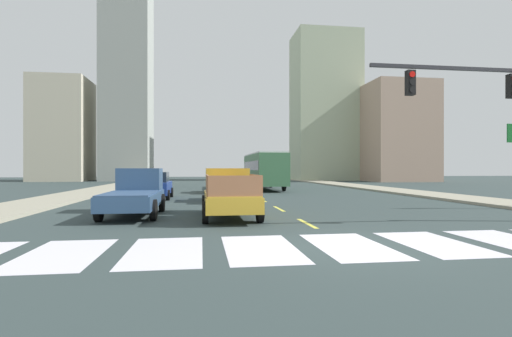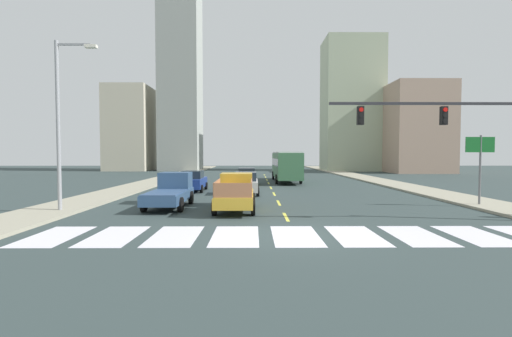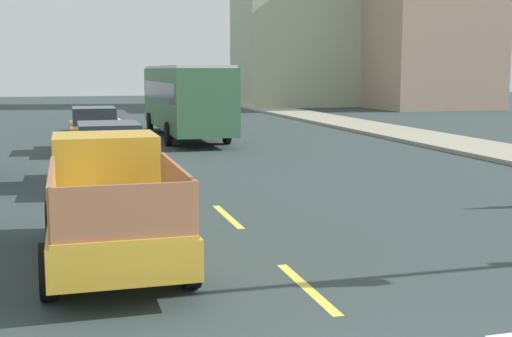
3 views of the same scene
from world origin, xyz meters
TOP-DOWN VIEW (x-y plane):
  - ground_plane at (0.00, 0.00)m, footprint 160.00×160.00m
  - sidewalk_right at (12.47, 18.00)m, footprint 3.38×110.00m
  - sidewalk_left at (-12.47, 18.00)m, footprint 3.38×110.00m
  - crosswalk_stripe_1 at (-6.86, 0.00)m, footprint 1.75×3.46m
  - crosswalk_stripe_2 at (-4.57, 0.00)m, footprint 1.75×3.46m
  - crosswalk_stripe_3 at (-2.29, 0.00)m, footprint 1.75×3.46m
  - crosswalk_stripe_4 at (0.00, 0.00)m, footprint 1.75×3.46m
  - crosswalk_stripe_5 at (2.29, 0.00)m, footprint 1.75×3.46m
  - crosswalk_stripe_6 at (4.57, 0.00)m, footprint 1.75×3.46m
  - lane_dash_0 at (0.00, 4.00)m, footprint 0.16×2.40m
  - lane_dash_1 at (0.00, 9.00)m, footprint 0.16×2.40m
  - lane_dash_2 at (0.00, 14.00)m, footprint 0.16×2.40m
  - lane_dash_3 at (0.00, 19.00)m, footprint 0.16×2.40m
  - lane_dash_4 at (0.00, 24.00)m, footprint 0.16×2.40m
  - lane_dash_5 at (0.00, 29.00)m, footprint 0.16×2.40m
  - lane_dash_6 at (0.00, 34.00)m, footprint 0.16×2.40m
  - lane_dash_7 at (0.00, 39.00)m, footprint 0.16×2.40m
  - pickup_stakebed at (-2.60, 6.46)m, footprint 2.18×5.20m
  - pickup_dark at (-6.47, 7.55)m, footprint 2.18×5.20m
  - city_bus at (2.03, 26.02)m, footprint 2.72×10.80m
  - sedan_mid at (-2.18, 13.74)m, footprint 2.02×4.40m
  - sedan_near_left at (-6.64, 16.11)m, footprint 2.02×4.40m
  - sedan_far at (-2.25, 21.78)m, footprint 2.02×4.40m
  - block_mid_left at (16.48, 52.08)m, footprint 10.30×7.74m
  - block_mid_right at (25.59, 45.44)m, footprint 9.45×8.66m
  - block_low_left at (-24.82, 53.52)m, footprint 7.79×8.17m

SIDE VIEW (x-z plane):
  - ground_plane at x=0.00m, z-range 0.00..0.00m
  - lane_dash_0 at x=0.00m, z-range 0.00..0.01m
  - lane_dash_1 at x=0.00m, z-range 0.00..0.01m
  - lane_dash_2 at x=0.00m, z-range 0.00..0.01m
  - lane_dash_3 at x=0.00m, z-range 0.00..0.01m
  - lane_dash_4 at x=0.00m, z-range 0.00..0.01m
  - lane_dash_5 at x=0.00m, z-range 0.00..0.01m
  - lane_dash_6 at x=0.00m, z-range 0.00..0.01m
  - lane_dash_7 at x=0.00m, z-range 0.00..0.01m
  - crosswalk_stripe_1 at x=-6.86m, z-range 0.00..0.01m
  - crosswalk_stripe_2 at x=-4.57m, z-range 0.00..0.01m
  - crosswalk_stripe_3 at x=-2.29m, z-range 0.00..0.01m
  - crosswalk_stripe_4 at x=0.00m, z-range 0.00..0.01m
  - crosswalk_stripe_5 at x=2.29m, z-range 0.00..0.01m
  - crosswalk_stripe_6 at x=4.57m, z-range 0.00..0.01m
  - sidewalk_right at x=12.47m, z-range 0.00..0.15m
  - sidewalk_left at x=-12.47m, z-range 0.00..0.15m
  - sedan_mid at x=-2.18m, z-range 0.00..1.72m
  - sedan_near_left at x=-6.64m, z-range 0.00..1.72m
  - sedan_far at x=-2.25m, z-range 0.00..1.72m
  - pickup_dark at x=-6.47m, z-range -0.06..1.90m
  - pickup_stakebed at x=-2.60m, z-range -0.04..1.92m
  - city_bus at x=2.03m, z-range 0.29..3.61m
  - block_mid_right at x=25.59m, z-range 0.00..14.71m
  - block_low_left at x=-24.82m, z-range 0.00..15.66m
  - block_mid_left at x=16.48m, z-range 0.00..24.03m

